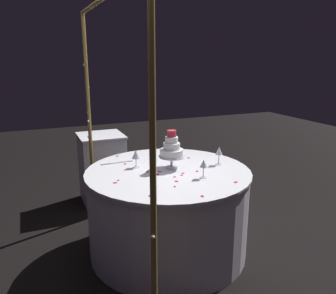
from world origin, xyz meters
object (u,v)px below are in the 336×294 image
(wine_glass_1, at_px, (219,151))
(cake_knife, at_px, (115,163))
(side_table, at_px, (102,168))
(tiered_cake, at_px, (172,149))
(decorative_arch, at_px, (109,101))
(wine_glass_0, at_px, (204,164))
(main_table, at_px, (168,211))
(wine_glass_2, at_px, (136,155))

(wine_glass_1, xyz_separation_m, cake_knife, (0.39, 0.84, -0.11))
(side_table, bearing_deg, tiered_cake, -164.90)
(decorative_arch, distance_m, wine_glass_0, 0.87)
(cake_knife, bearing_deg, side_table, -4.44)
(main_table, height_order, wine_glass_0, wine_glass_0)
(side_table, bearing_deg, wine_glass_0, -163.30)
(decorative_arch, bearing_deg, wine_glass_0, -113.04)
(wine_glass_0, relative_size, wine_glass_1, 0.92)
(wine_glass_0, bearing_deg, side_table, 16.70)
(side_table, xyz_separation_m, tiered_cake, (-1.26, -0.34, 0.51))
(decorative_arch, height_order, main_table, decorative_arch)
(main_table, bearing_deg, cake_knife, 45.18)
(decorative_arch, height_order, wine_glass_0, decorative_arch)
(cake_knife, bearing_deg, wine_glass_1, -114.98)
(main_table, relative_size, tiered_cake, 4.21)
(tiered_cake, bearing_deg, wine_glass_2, 63.50)
(main_table, height_order, wine_glass_1, wine_glass_1)
(wine_glass_2, bearing_deg, tiered_cake, -116.50)
(decorative_arch, distance_m, main_table, 1.09)
(wine_glass_0, relative_size, cake_knife, 0.50)
(wine_glass_1, distance_m, wine_glass_2, 0.73)
(wine_glass_1, bearing_deg, main_table, 86.43)
(main_table, height_order, side_table, side_table)
(main_table, distance_m, cake_knife, 0.64)
(side_table, bearing_deg, decorative_arch, 171.94)
(decorative_arch, relative_size, wine_glass_2, 13.47)
(wine_glass_0, distance_m, wine_glass_2, 0.61)
(wine_glass_2, relative_size, cake_knife, 0.52)
(decorative_arch, distance_m, cake_knife, 0.71)
(wine_glass_0, xyz_separation_m, cake_knife, (0.64, 0.55, -0.11))
(decorative_arch, distance_m, wine_glass_2, 0.58)
(decorative_arch, xyz_separation_m, side_table, (1.30, -0.18, -0.95))
(wine_glass_0, bearing_deg, tiered_cake, 22.71)
(cake_knife, bearing_deg, tiered_cake, -127.73)
(wine_glass_0, bearing_deg, wine_glass_1, -49.43)
(side_table, relative_size, cake_knife, 2.74)
(tiered_cake, bearing_deg, side_table, 15.10)
(main_table, height_order, tiered_cake, tiered_cake)
(side_table, distance_m, wine_glass_1, 1.60)
(wine_glass_0, height_order, wine_glass_2, wine_glass_2)
(tiered_cake, relative_size, wine_glass_0, 2.21)
(decorative_arch, height_order, cake_knife, decorative_arch)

